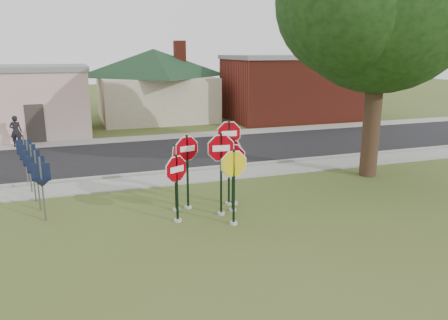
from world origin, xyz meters
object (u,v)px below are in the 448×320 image
object	(u,v)px
stop_sign_left	(177,180)
stop_sign_yellow	(234,177)
stop_sign_center	(221,161)
pedestrian	(16,131)

from	to	relation	value
stop_sign_left	stop_sign_yellow	bearing A→B (deg)	-26.54
stop_sign_center	pedestrian	bearing A→B (deg)	119.06
stop_sign_center	stop_sign_left	distance (m)	1.50
stop_sign_yellow	stop_sign_center	bearing A→B (deg)	96.02
stop_sign_center	stop_sign_yellow	bearing A→B (deg)	-83.98
stop_sign_center	stop_sign_left	xyz separation A→B (m)	(-1.44, -0.12, -0.41)
stop_sign_left	pedestrian	distance (m)	14.26
stop_sign_yellow	stop_sign_left	distance (m)	1.72
stop_sign_yellow	stop_sign_left	bearing A→B (deg)	153.46
stop_sign_yellow	pedestrian	size ratio (longest dim) A/B	1.44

